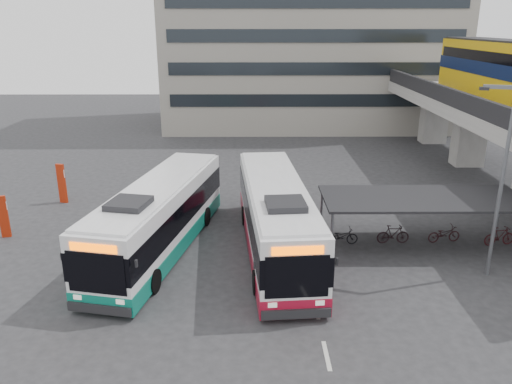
{
  "coord_description": "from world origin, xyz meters",
  "views": [
    {
      "loc": [
        -0.01,
        -20.22,
        10.71
      ],
      "look_at": [
        0.18,
        5.46,
        2.0
      ],
      "focal_mm": 35.0,
      "sensor_mm": 36.0,
      "label": 1
    }
  ],
  "objects_px": {
    "bus_teal": "(159,218)",
    "lamp_post": "(501,172)",
    "bus_main": "(276,218)",
    "pedestrian": "(195,214)"
  },
  "relations": [
    {
      "from": "bus_main",
      "to": "bus_teal",
      "type": "distance_m",
      "value": 5.68
    },
    {
      "from": "bus_teal",
      "to": "lamp_post",
      "type": "height_order",
      "value": "lamp_post"
    },
    {
      "from": "bus_main",
      "to": "lamp_post",
      "type": "bearing_deg",
      "value": -19.44
    },
    {
      "from": "bus_main",
      "to": "pedestrian",
      "type": "distance_m",
      "value": 5.04
    },
    {
      "from": "pedestrian",
      "to": "bus_teal",
      "type": "bearing_deg",
      "value": -175.57
    },
    {
      "from": "bus_teal",
      "to": "lamp_post",
      "type": "bearing_deg",
      "value": 1.54
    },
    {
      "from": "bus_teal",
      "to": "lamp_post",
      "type": "xyz_separation_m",
      "value": [
        14.97,
        -2.66,
        3.07
      ]
    },
    {
      "from": "bus_teal",
      "to": "pedestrian",
      "type": "xyz_separation_m",
      "value": [
        1.47,
        2.46,
        -0.79
      ]
    },
    {
      "from": "bus_teal",
      "to": "lamp_post",
      "type": "distance_m",
      "value": 15.52
    },
    {
      "from": "bus_main",
      "to": "lamp_post",
      "type": "xyz_separation_m",
      "value": [
        9.3,
        -2.49,
        3.04
      ]
    }
  ]
}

